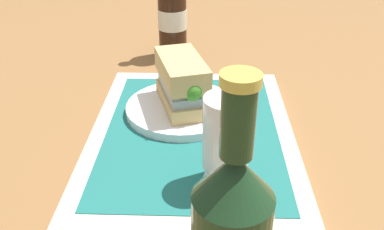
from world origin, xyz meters
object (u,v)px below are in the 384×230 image
(beer_glass, at_px, (226,139))
(second_bottle, at_px, (172,13))
(plate, at_px, (182,108))
(sandwich, at_px, (182,83))

(beer_glass, height_order, second_bottle, second_bottle)
(second_bottle, bearing_deg, beer_glass, 11.87)
(plate, height_order, beer_glass, beer_glass)
(plate, relative_size, sandwich, 1.33)
(plate, distance_m, sandwich, 0.05)
(sandwich, bearing_deg, second_bottle, 170.30)
(sandwich, xyz_separation_m, second_bottle, (-0.31, -0.04, 0.03))
(plate, distance_m, beer_glass, 0.20)
(plate, bearing_deg, sandwich, 16.80)
(plate, relative_size, beer_glass, 1.52)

